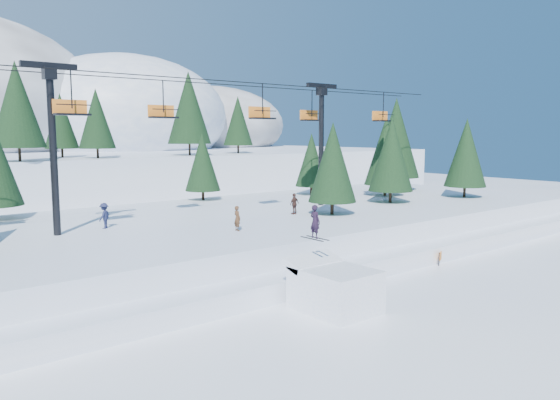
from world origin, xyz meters
TOP-DOWN VIEW (x-y plane):
  - ground at (0.00, 0.00)m, footprint 160.00×160.00m
  - mid_shelf at (0.00, 18.00)m, footprint 70.00×22.00m
  - berm at (0.00, 8.00)m, footprint 70.00×6.00m
  - jump_kicker at (-0.61, 2.66)m, footprint 3.08×4.33m
  - chairlift at (2.10, 18.05)m, footprint 46.00×3.21m
  - conifer_stand at (3.75, 18.99)m, footprint 61.56×17.94m
  - distant_skiers at (-1.14, 17.06)m, footprint 33.84×8.88m
  - banner_near at (4.35, 5.36)m, footprint 2.86×0.10m
  - banner_far at (12.35, 5.24)m, footprint 2.60×1.23m

SIDE VIEW (x-z plane):
  - ground at x=0.00m, z-range 0.00..0.00m
  - banner_near at x=4.35m, z-range 0.09..0.99m
  - banner_far at x=12.35m, z-range 0.09..0.99m
  - berm at x=0.00m, z-range 0.00..1.10m
  - jump_kicker at x=-0.61m, z-range -1.38..3.70m
  - mid_shelf at x=0.00m, z-range 0.00..2.50m
  - distant_skiers at x=-1.14m, z-range 2.47..4.14m
  - conifer_stand at x=3.75m, z-range 1.99..11.90m
  - chairlift at x=2.10m, z-range 4.18..14.46m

